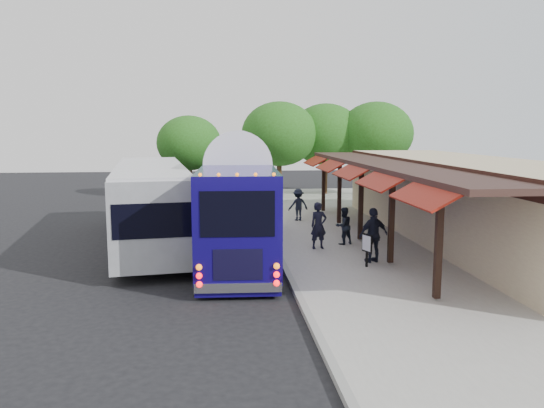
{
  "coord_description": "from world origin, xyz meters",
  "views": [
    {
      "loc": [
        -2.22,
        -17.7,
        4.88
      ],
      "look_at": [
        -0.01,
        3.97,
        1.8
      ],
      "focal_mm": 35.0,
      "sensor_mm": 36.0,
      "label": 1
    }
  ],
  "objects_px": {
    "ped_b": "(344,226)",
    "ped_c": "(373,235)",
    "city_bus": "(151,201)",
    "ped_d": "(298,205)",
    "sign_board": "(367,245)",
    "ped_a": "(319,226)",
    "coach_bus": "(238,202)"
  },
  "relations": [
    {
      "from": "ped_b",
      "to": "ped_d",
      "type": "xyz_separation_m",
      "value": [
        -0.99,
        5.96,
        0.05
      ]
    },
    {
      "from": "ped_a",
      "to": "ped_b",
      "type": "distance_m",
      "value": 1.36
    },
    {
      "from": "ped_a",
      "to": "ped_c",
      "type": "relative_size",
      "value": 0.95
    },
    {
      "from": "city_bus",
      "to": "ped_b",
      "type": "xyz_separation_m",
      "value": [
        7.97,
        -1.49,
        -0.95
      ]
    },
    {
      "from": "city_bus",
      "to": "sign_board",
      "type": "bearing_deg",
      "value": -40.59
    },
    {
      "from": "ped_a",
      "to": "ped_c",
      "type": "xyz_separation_m",
      "value": [
        1.54,
        -2.36,
        0.05
      ]
    },
    {
      "from": "city_bus",
      "to": "ped_a",
      "type": "xyz_separation_m",
      "value": [
        6.79,
        -2.15,
        -0.79
      ]
    },
    {
      "from": "city_bus",
      "to": "ped_d",
      "type": "height_order",
      "value": "city_bus"
    },
    {
      "from": "city_bus",
      "to": "ped_b",
      "type": "bearing_deg",
      "value": -18.12
    },
    {
      "from": "ped_b",
      "to": "ped_d",
      "type": "height_order",
      "value": "ped_d"
    },
    {
      "from": "coach_bus",
      "to": "ped_b",
      "type": "relative_size",
      "value": 7.83
    },
    {
      "from": "city_bus",
      "to": "sign_board",
      "type": "distance_m",
      "value": 9.49
    },
    {
      "from": "coach_bus",
      "to": "sign_board",
      "type": "height_order",
      "value": "coach_bus"
    },
    {
      "from": "ped_d",
      "to": "sign_board",
      "type": "distance_m",
      "value": 9.67
    },
    {
      "from": "city_bus",
      "to": "ped_d",
      "type": "distance_m",
      "value": 8.34
    },
    {
      "from": "city_bus",
      "to": "ped_b",
      "type": "relative_size",
      "value": 8.32
    },
    {
      "from": "ped_a",
      "to": "sign_board",
      "type": "bearing_deg",
      "value": -82.23
    },
    {
      "from": "ped_b",
      "to": "city_bus",
      "type": "bearing_deg",
      "value": -32.75
    },
    {
      "from": "ped_d",
      "to": "sign_board",
      "type": "relative_size",
      "value": 1.43
    },
    {
      "from": "ped_a",
      "to": "ped_d",
      "type": "distance_m",
      "value": 6.63
    },
    {
      "from": "ped_b",
      "to": "ped_d",
      "type": "bearing_deg",
      "value": -102.77
    },
    {
      "from": "ped_a",
      "to": "ped_b",
      "type": "xyz_separation_m",
      "value": [
        1.18,
        0.67,
        -0.16
      ]
    },
    {
      "from": "ped_b",
      "to": "ped_d",
      "type": "distance_m",
      "value": 6.04
    },
    {
      "from": "ped_c",
      "to": "ped_b",
      "type": "bearing_deg",
      "value": -100.64
    },
    {
      "from": "ped_b",
      "to": "ped_c",
      "type": "bearing_deg",
      "value": 74.55
    },
    {
      "from": "sign_board",
      "to": "ped_c",
      "type": "bearing_deg",
      "value": 35.54
    },
    {
      "from": "coach_bus",
      "to": "ped_a",
      "type": "height_order",
      "value": "coach_bus"
    },
    {
      "from": "ped_c",
      "to": "ped_d",
      "type": "relative_size",
      "value": 1.19
    },
    {
      "from": "ped_b",
      "to": "coach_bus",
      "type": "bearing_deg",
      "value": -14.5
    },
    {
      "from": "coach_bus",
      "to": "ped_a",
      "type": "distance_m",
      "value": 3.33
    },
    {
      "from": "ped_a",
      "to": "ped_b",
      "type": "height_order",
      "value": "ped_a"
    },
    {
      "from": "ped_a",
      "to": "ped_c",
      "type": "height_order",
      "value": "ped_c"
    }
  ]
}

